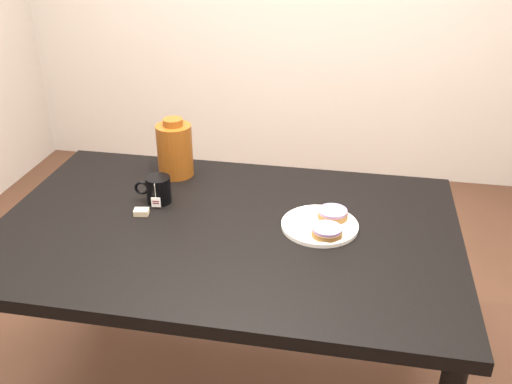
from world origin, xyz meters
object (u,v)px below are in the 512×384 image
at_px(bagel_package, 175,149).
at_px(bagel_front, 327,231).
at_px(table, 227,249).
at_px(plate, 320,225).
at_px(mug, 158,190).
at_px(bagel_back, 333,214).
at_px(teabag_pouch, 141,212).

bearing_deg(bagel_package, bagel_front, -30.64).
bearing_deg(bagel_package, table, -50.92).
relative_size(plate, bagel_package, 1.10).
bearing_deg(mug, bagel_back, -8.09).
relative_size(table, plate, 6.03).
height_order(plate, bagel_package, bagel_package).
bearing_deg(table, bagel_package, 129.08).
bearing_deg(table, bagel_back, 15.56).
bearing_deg(bagel_package, bagel_back, -21.69).
bearing_deg(plate, mug, 173.10).
height_order(plate, mug, mug).
bearing_deg(teabag_pouch, mug, 73.47).
distance_m(plate, bagel_package, 0.61).
bearing_deg(bagel_back, mug, 177.96).
bearing_deg(bagel_front, bagel_package, 149.36).
bearing_deg(table, plate, 8.87).
bearing_deg(table, mug, 156.63).
bearing_deg(teabag_pouch, bagel_back, 6.67).
relative_size(plate, bagel_front, 2.49).
bearing_deg(bagel_package, plate, -26.82).
height_order(bagel_back, mug, mug).
distance_m(bagel_back, mug, 0.57).
xyz_separation_m(bagel_front, mug, (-0.56, 0.13, 0.02)).
bearing_deg(bagel_front, teabag_pouch, 176.42).
height_order(mug, bagel_package, bagel_package).
xyz_separation_m(bagel_back, bagel_package, (-0.57, 0.23, 0.07)).
bearing_deg(plate, table, -171.13).
distance_m(plate, teabag_pouch, 0.56).
relative_size(plate, bagel_back, 2.50).
height_order(teabag_pouch, bagel_package, bagel_package).
bearing_deg(bagel_back, bagel_package, 158.31).
relative_size(table, teabag_pouch, 31.11).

